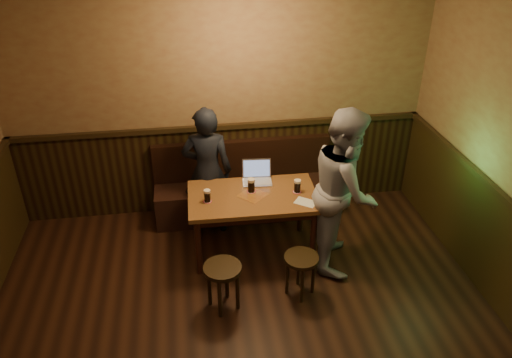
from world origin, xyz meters
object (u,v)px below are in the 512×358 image
at_px(stool_left, 223,275).
at_px(pint_right, 297,186).
at_px(bench, 244,192).
at_px(pint_mid, 251,185).
at_px(pint_left, 207,196).
at_px(laptop, 257,176).
at_px(stool_right, 301,264).
at_px(pub_table, 253,203).
at_px(person_suit, 207,171).
at_px(person_grey, 345,189).

distance_m(stool_left, pint_right, 1.30).
height_order(bench, pint_mid, bench).
relative_size(pint_left, laptop, 0.41).
distance_m(stool_right, pint_right, 0.89).
distance_m(pub_table, person_suit, 0.70).
relative_size(bench, person_suit, 1.39).
xyz_separation_m(stool_right, pint_left, (-0.87, 0.71, 0.44)).
relative_size(stool_left, person_suit, 0.32).
xyz_separation_m(bench, person_grey, (0.93, -1.05, 0.59)).
xyz_separation_m(bench, pint_mid, (-0.01, -0.71, 0.52)).
bearing_deg(pint_left, stool_right, -39.55).
xyz_separation_m(pint_mid, person_grey, (0.94, -0.35, 0.07)).
distance_m(pub_table, pint_right, 0.52).
bearing_deg(pint_left, person_suit, 86.20).
distance_m(pub_table, person_grey, 1.00).
relative_size(pub_table, laptop, 4.08).
xyz_separation_m(pint_mid, person_suit, (-0.45, 0.45, -0.04)).
xyz_separation_m(stool_left, pint_left, (-0.08, 0.79, 0.42)).
height_order(pint_mid, pint_right, pint_mid).
height_order(stool_right, pint_right, pint_right).
xyz_separation_m(pub_table, laptop, (0.09, 0.30, 0.16)).
bearing_deg(stool_right, laptop, 104.64).
distance_m(stool_right, laptop, 1.19).
xyz_separation_m(pub_table, pint_left, (-0.49, -0.06, 0.17)).
bearing_deg(pint_mid, pub_table, -85.41).
bearing_deg(pint_mid, person_grey, -20.21).
height_order(pub_table, person_grey, person_grey).
bearing_deg(pint_right, pint_left, -177.33).
bearing_deg(bench, pint_right, -58.20).
xyz_separation_m(pub_table, person_suit, (-0.45, 0.52, 0.14)).
height_order(stool_left, person_grey, person_grey).
bearing_deg(person_grey, stool_right, 148.22).
height_order(person_suit, person_grey, person_grey).
distance_m(stool_right, person_suit, 1.59).
xyz_separation_m(stool_right, laptop, (-0.28, 1.07, 0.43)).
distance_m(pub_table, stool_right, 0.90).
bearing_deg(stool_left, pint_mid, 65.78).
height_order(stool_left, pint_right, pint_right).
bearing_deg(stool_right, person_grey, 41.58).
bearing_deg(bench, pint_mid, -90.47).
bearing_deg(person_suit, pint_left, 94.35).
xyz_separation_m(person_suit, person_grey, (1.39, -0.79, 0.11)).
bearing_deg(person_suit, bench, -142.07).
bearing_deg(bench, person_grey, -48.42).
xyz_separation_m(bench, stool_left, (-0.42, -1.62, 0.09)).
distance_m(stool_left, pint_left, 0.89).
bearing_deg(person_suit, stool_right, 130.87).
bearing_deg(bench, pub_table, -90.00).
relative_size(pint_mid, person_suit, 0.10).
relative_size(pint_right, person_suit, 0.10).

